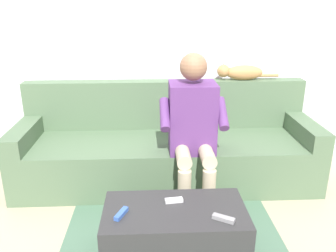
{
  "coord_description": "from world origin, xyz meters",
  "views": [
    {
      "loc": [
        0.13,
        2.77,
        1.55
      ],
      "look_at": [
        0.0,
        0.1,
        0.59
      ],
      "focal_mm": 37.29,
      "sensor_mm": 36.0,
      "label": 1
    }
  ],
  "objects_px": {
    "couch": "(167,149)",
    "coffee_table": "(175,233)",
    "person_solo_seated": "(193,123)",
    "remote_blue": "(121,214)",
    "cat_on_backrest": "(240,72)",
    "remote_white": "(174,200)",
    "remote_gray": "(223,218)"
  },
  "relations": [
    {
      "from": "couch",
      "to": "coffee_table",
      "type": "distance_m",
      "value": 1.07
    },
    {
      "from": "person_solo_seated",
      "to": "remote_blue",
      "type": "height_order",
      "value": "person_solo_seated"
    },
    {
      "from": "coffee_table",
      "to": "cat_on_backrest",
      "type": "relative_size",
      "value": 1.53
    },
    {
      "from": "cat_on_backrest",
      "to": "remote_white",
      "type": "distance_m",
      "value": 1.54
    },
    {
      "from": "remote_white",
      "to": "person_solo_seated",
      "type": "bearing_deg",
      "value": 66.38
    },
    {
      "from": "cat_on_backrest",
      "to": "remote_gray",
      "type": "relative_size",
      "value": 4.38
    },
    {
      "from": "person_solo_seated",
      "to": "remote_blue",
      "type": "bearing_deg",
      "value": 56.26
    },
    {
      "from": "coffee_table",
      "to": "person_solo_seated",
      "type": "relative_size",
      "value": 0.74
    },
    {
      "from": "coffee_table",
      "to": "remote_blue",
      "type": "xyz_separation_m",
      "value": [
        0.32,
        0.05,
        0.19
      ]
    },
    {
      "from": "coffee_table",
      "to": "remote_white",
      "type": "height_order",
      "value": "remote_white"
    },
    {
      "from": "person_solo_seated",
      "to": "remote_gray",
      "type": "relative_size",
      "value": 9.07
    },
    {
      "from": "cat_on_backrest",
      "to": "remote_gray",
      "type": "bearing_deg",
      "value": 73.97
    },
    {
      "from": "person_solo_seated",
      "to": "remote_blue",
      "type": "relative_size",
      "value": 9.44
    },
    {
      "from": "person_solo_seated",
      "to": "remote_white",
      "type": "distance_m",
      "value": 0.72
    },
    {
      "from": "couch",
      "to": "coffee_table",
      "type": "bearing_deg",
      "value": 90.0
    },
    {
      "from": "person_solo_seated",
      "to": "cat_on_backrest",
      "type": "relative_size",
      "value": 2.07
    },
    {
      "from": "couch",
      "to": "remote_white",
      "type": "height_order",
      "value": "couch"
    },
    {
      "from": "remote_white",
      "to": "remote_blue",
      "type": "bearing_deg",
      "value": -164.32
    },
    {
      "from": "cat_on_backrest",
      "to": "remote_white",
      "type": "height_order",
      "value": "cat_on_backrest"
    },
    {
      "from": "coffee_table",
      "to": "remote_white",
      "type": "xyz_separation_m",
      "value": [
        -0.0,
        -0.08,
        0.19
      ]
    },
    {
      "from": "person_solo_seated",
      "to": "cat_on_backrest",
      "type": "bearing_deg",
      "value": -129.23
    },
    {
      "from": "couch",
      "to": "person_solo_seated",
      "type": "distance_m",
      "value": 0.55
    },
    {
      "from": "cat_on_backrest",
      "to": "remote_white",
      "type": "relative_size",
      "value": 5.11
    },
    {
      "from": "cat_on_backrest",
      "to": "remote_blue",
      "type": "bearing_deg",
      "value": 53.7
    },
    {
      "from": "remote_gray",
      "to": "remote_blue",
      "type": "height_order",
      "value": "remote_blue"
    },
    {
      "from": "person_solo_seated",
      "to": "remote_white",
      "type": "height_order",
      "value": "person_solo_seated"
    },
    {
      "from": "cat_on_backrest",
      "to": "remote_blue",
      "type": "relative_size",
      "value": 4.56
    },
    {
      "from": "person_solo_seated",
      "to": "cat_on_backrest",
      "type": "distance_m",
      "value": 0.84
    },
    {
      "from": "couch",
      "to": "remote_white",
      "type": "relative_size",
      "value": 23.06
    },
    {
      "from": "person_solo_seated",
      "to": "remote_white",
      "type": "relative_size",
      "value": 10.59
    },
    {
      "from": "couch",
      "to": "person_solo_seated",
      "type": "bearing_deg",
      "value": 118.0
    },
    {
      "from": "cat_on_backrest",
      "to": "remote_gray",
      "type": "height_order",
      "value": "cat_on_backrest"
    }
  ]
}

